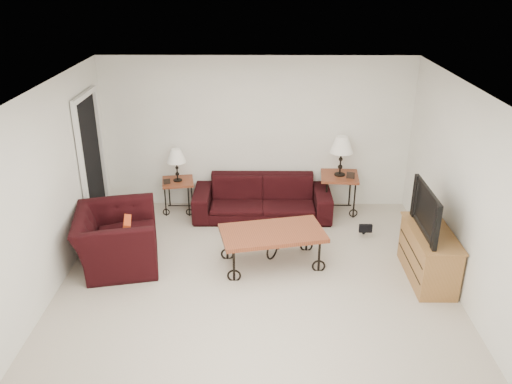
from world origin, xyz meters
TOP-DOWN VIEW (x-y plane):
  - ground at (0.00, 0.00)m, footprint 5.00×5.00m
  - wall_back at (0.00, 2.50)m, footprint 5.00×0.02m
  - wall_front at (0.00, -2.50)m, footprint 5.00×0.02m
  - wall_left at (-2.50, 0.00)m, footprint 0.02×5.00m
  - wall_right at (2.50, 0.00)m, footprint 0.02×5.00m
  - ceiling at (0.00, 0.00)m, footprint 5.00×5.00m
  - doorway at (-2.47, 1.65)m, footprint 0.08×0.94m
  - sofa at (0.09, 2.02)m, footprint 2.19×0.86m
  - side_table_left at (-1.29, 2.20)m, footprint 0.57×0.57m
  - side_table_right at (1.34, 2.20)m, footprint 0.65×0.65m
  - lamp_left at (-1.29, 2.20)m, footprint 0.35×0.35m
  - lamp_right at (1.34, 2.20)m, footprint 0.40×0.40m
  - photo_frame_left at (-1.44, 2.05)m, footprint 0.11×0.05m
  - photo_frame_right at (1.49, 2.05)m, footprint 0.13×0.06m
  - coffee_table at (0.22, 0.51)m, footprint 1.49×1.01m
  - armchair at (-1.88, 0.52)m, footprint 1.26×1.37m
  - throw_pillow at (-1.73, 0.47)m, footprint 0.16×0.36m
  - tv_stand at (2.23, 0.21)m, footprint 0.47×1.13m
  - television at (2.21, 0.21)m, footprint 0.13×1.01m
  - backpack at (1.63, 1.39)m, footprint 0.36×0.33m

SIDE VIEW (x-z plane):
  - ground at x=0.00m, z-range 0.00..0.00m
  - backpack at x=1.63m, z-range 0.00..0.39m
  - coffee_table at x=0.22m, z-range 0.00..0.51m
  - side_table_left at x=-1.29m, z-range 0.00..0.54m
  - sofa at x=0.09m, z-range 0.00..0.64m
  - side_table_right at x=1.34m, z-range 0.00..0.65m
  - tv_stand at x=2.23m, z-range 0.00..0.68m
  - armchair at x=-1.88m, z-range 0.00..0.77m
  - throw_pillow at x=-1.73m, z-range 0.35..0.69m
  - photo_frame_left at x=-1.44m, z-range 0.54..0.63m
  - photo_frame_right at x=1.49m, z-range 0.65..0.76m
  - lamp_left at x=-1.29m, z-range 0.54..1.08m
  - television at x=2.21m, z-range 0.68..1.26m
  - lamp_right at x=1.34m, z-range 0.65..1.30m
  - doorway at x=-2.47m, z-range 0.00..2.04m
  - wall_back at x=0.00m, z-range 0.00..2.50m
  - wall_front at x=0.00m, z-range 0.00..2.50m
  - wall_left at x=-2.50m, z-range 0.00..2.50m
  - wall_right at x=2.50m, z-range 0.00..2.50m
  - ceiling at x=0.00m, z-range 2.50..2.50m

